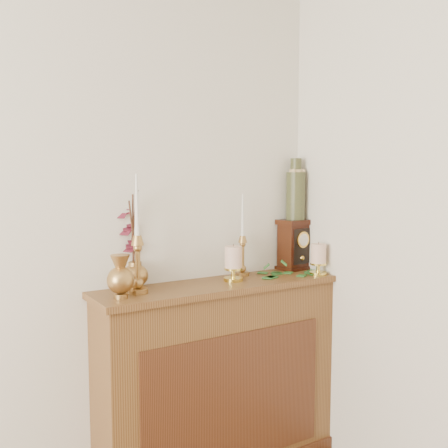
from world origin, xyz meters
TOP-DOWN VIEW (x-y plane):
  - console_shelf at (1.40, 2.10)m, footprint 1.24×0.34m
  - candlestick_left at (0.99, 2.10)m, footprint 0.09×0.09m
  - candlestick_center at (1.60, 2.19)m, footprint 0.07×0.07m
  - bud_vase at (0.88, 2.05)m, footprint 0.12×0.12m
  - ginger_jar at (1.00, 2.24)m, footprint 0.18×0.20m
  - pillar_candle_left at (1.48, 2.10)m, footprint 0.09×0.09m
  - pillar_candle_right at (1.94, 2.00)m, footprint 0.09×0.09m
  - ivy_garland at (1.84, 2.09)m, footprint 0.49×0.21m
  - mantel_clock at (1.94, 2.19)m, footprint 0.20×0.15m
  - ceramic_vase at (1.94, 2.19)m, footprint 0.10×0.10m

SIDE VIEW (x-z plane):
  - console_shelf at x=1.40m, z-range -0.03..0.90m
  - ivy_garland at x=1.84m, z-range 0.90..0.98m
  - pillar_candle_right at x=1.94m, z-range 0.93..1.11m
  - bud_vase at x=0.88m, z-range 0.93..1.11m
  - pillar_candle_left at x=1.48m, z-range 0.93..1.12m
  - mantel_clock at x=1.94m, z-range 0.93..1.20m
  - candlestick_center at x=1.60m, z-range 0.86..1.28m
  - candlestick_left at x=0.99m, z-range 0.84..1.36m
  - ginger_jar at x=1.00m, z-range 0.91..1.36m
  - ceramic_vase at x=1.94m, z-range 1.19..1.52m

